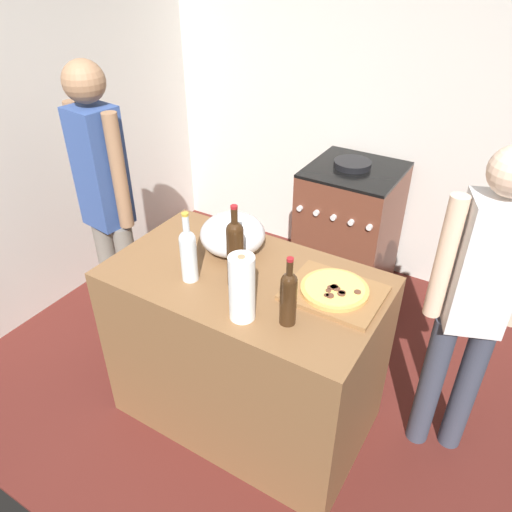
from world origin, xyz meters
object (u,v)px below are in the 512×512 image
object	(u,v)px
mixing_bowl	(233,234)
person_in_stripes	(106,198)
person_in_red	(475,300)
pizza	(335,289)
stove	(348,229)
wine_bottle_green	(235,251)
paper_towel_roll	(242,288)
wine_bottle_amber	(188,253)
wine_bottle_clear	(289,296)

from	to	relation	value
mixing_bowl	person_in_stripes	bearing A→B (deg)	-177.97
mixing_bowl	person_in_red	xyz separation A→B (m)	(1.08, 0.21, -0.09)
pizza	stove	size ratio (longest dim) A/B	0.30
wine_bottle_green	person_in_stripes	bearing A→B (deg)	169.20
mixing_bowl	paper_towel_roll	xyz separation A→B (m)	(0.30, -0.39, 0.05)
wine_bottle_amber	person_in_red	distance (m)	1.23
person_in_red	wine_bottle_green	bearing A→B (deg)	-155.32
wine_bottle_amber	stove	world-z (taller)	wine_bottle_amber
wine_bottle_green	pizza	bearing A→B (deg)	20.29
person_in_stripes	person_in_red	size ratio (longest dim) A/B	1.08
mixing_bowl	wine_bottle_clear	distance (m)	0.57
paper_towel_roll	person_in_stripes	size ratio (longest dim) A/B	0.17
paper_towel_roll	wine_bottle_clear	world-z (taller)	wine_bottle_clear
stove	wine_bottle_green	bearing A→B (deg)	-89.28
paper_towel_roll	wine_bottle_clear	size ratio (longest dim) A/B	0.95
wine_bottle_green	stove	bearing A→B (deg)	90.72
mixing_bowl	paper_towel_roll	world-z (taller)	paper_towel_roll
mixing_bowl	wine_bottle_clear	size ratio (longest dim) A/B	1.02
stove	person_in_stripes	size ratio (longest dim) A/B	0.56
stove	wine_bottle_clear	bearing A→B (deg)	-77.97
mixing_bowl	person_in_stripes	distance (m)	0.81
person_in_stripes	paper_towel_roll	bearing A→B (deg)	-17.85
wine_bottle_clear	wine_bottle_amber	bearing A→B (deg)	176.15
stove	person_in_red	bearing A→B (deg)	-47.55
pizza	wine_bottle_clear	bearing A→B (deg)	-108.67
mixing_bowl	wine_bottle_amber	bearing A→B (deg)	-97.13
pizza	person_in_red	bearing A→B (deg)	27.87
wine_bottle_amber	person_in_red	bearing A→B (deg)	24.09
paper_towel_roll	person_in_red	distance (m)	0.99
wine_bottle_green	person_in_stripes	size ratio (longest dim) A/B	0.22
wine_bottle_clear	mixing_bowl	bearing A→B (deg)	145.67
mixing_bowl	wine_bottle_green	xyz separation A→B (m)	(0.16, -0.21, 0.08)
mixing_bowl	wine_bottle_clear	xyz separation A→B (m)	(0.47, -0.32, 0.04)
stove	person_in_red	world-z (taller)	person_in_red
paper_towel_roll	person_in_red	size ratio (longest dim) A/B	0.18
mixing_bowl	person_in_red	distance (m)	1.11
stove	person_in_stripes	xyz separation A→B (m)	(-0.95, -1.27, 0.54)
mixing_bowl	paper_towel_roll	size ratio (longest dim) A/B	1.07
paper_towel_roll	person_in_red	world-z (taller)	person_in_red
paper_towel_roll	person_in_red	xyz separation A→B (m)	(0.78, 0.60, -0.14)
pizza	wine_bottle_green	bearing A→B (deg)	-159.71
paper_towel_roll	wine_bottle_green	world-z (taller)	wine_bottle_green
wine_bottle_green	person_in_stripes	distance (m)	0.99
paper_towel_roll	stove	size ratio (longest dim) A/B	0.30
wine_bottle_clear	person_in_red	distance (m)	0.82
person_in_red	pizza	bearing A→B (deg)	-152.13
mixing_bowl	stove	xyz separation A→B (m)	(0.14, 1.24, -0.54)
wine_bottle_amber	wine_bottle_clear	bearing A→B (deg)	-3.85
mixing_bowl	person_in_stripes	world-z (taller)	person_in_stripes
paper_towel_roll	stove	bearing A→B (deg)	95.72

